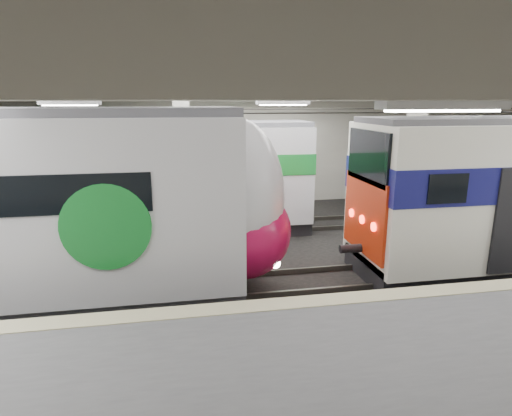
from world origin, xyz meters
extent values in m
cube|color=black|center=(0.00, 0.00, -0.05)|extent=(36.00, 24.00, 0.10)
cube|color=silver|center=(0.00, 0.00, 5.55)|extent=(36.00, 24.00, 0.20)
cube|color=beige|center=(0.00, 10.00, 2.75)|extent=(30.00, 0.10, 5.50)
cube|color=#C4BB8B|center=(0.00, -3.25, 1.11)|extent=(30.00, 0.50, 0.02)
cube|color=beige|center=(-3.00, 3.00, 2.75)|extent=(0.50, 0.50, 5.50)
cube|color=beige|center=(5.00, 3.00, 2.75)|extent=(0.50, 0.50, 5.50)
cube|color=beige|center=(0.00, 0.00, 5.25)|extent=(30.00, 18.00, 0.50)
cube|color=#59544C|center=(0.00, 0.00, 0.08)|extent=(30.00, 1.52, 0.16)
cube|color=#59544C|center=(0.00, 5.50, 0.08)|extent=(30.00, 1.52, 0.16)
cylinder|color=black|center=(0.00, 0.00, 4.70)|extent=(30.00, 0.03, 0.03)
cylinder|color=black|center=(0.00, 5.50, 4.70)|extent=(30.00, 0.03, 0.03)
cube|color=white|center=(0.00, -2.00, 4.92)|extent=(26.00, 8.40, 0.12)
ellipsoid|color=silver|center=(-1.69, 0.00, 2.58)|extent=(2.45, 3.03, 4.07)
ellipsoid|color=#AD0E3E|center=(-1.57, 0.00, 1.66)|extent=(2.60, 3.09, 2.49)
cylinder|color=#17812C|center=(-4.73, -1.57, 2.37)|extent=(1.92, 0.06, 1.92)
cube|color=#BA2A0C|center=(1.88, 0.00, 1.91)|extent=(0.08, 2.56, 2.15)
cube|color=black|center=(1.88, 0.00, 3.55)|extent=(0.08, 2.41, 1.41)
cube|color=silver|center=(-4.82, 5.50, 2.29)|extent=(13.25, 2.92, 3.58)
cube|color=#17812C|center=(-4.82, 5.50, 2.76)|extent=(13.29, 2.98, 0.75)
cube|color=#4C4C51|center=(-4.82, 5.50, 4.18)|extent=(13.24, 2.45, 0.16)
cube|color=black|center=(-4.82, 5.50, 0.30)|extent=(13.25, 2.64, 0.60)
camera|label=1|loc=(-3.14, -10.77, 5.00)|focal=30.00mm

